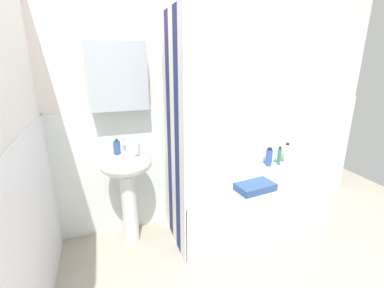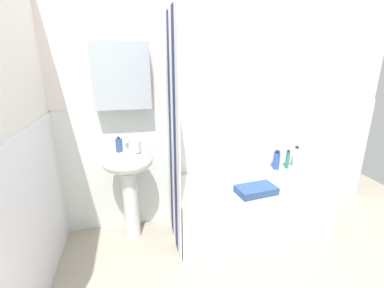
# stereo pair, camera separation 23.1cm
# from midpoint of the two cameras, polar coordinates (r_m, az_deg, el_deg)

# --- Properties ---
(wall_back_tiled) EXTENTS (3.60, 0.18, 2.40)m
(wall_back_tiled) POSITION_cam_midpoint_polar(r_m,az_deg,el_deg) (2.71, 1.22, 6.97)
(wall_back_tiled) COLOR white
(wall_back_tiled) RESTS_ON ground_plane
(wall_left_tiled) EXTENTS (0.07, 1.81, 2.40)m
(wall_left_tiled) POSITION_cam_midpoint_polar(r_m,az_deg,el_deg) (1.79, -37.72, -3.46)
(wall_left_tiled) COLOR silver
(wall_left_tiled) RESTS_ON ground_plane
(sink) EXTENTS (0.44, 0.34, 0.86)m
(sink) POSITION_cam_midpoint_polar(r_m,az_deg,el_deg) (2.49, -16.06, -7.04)
(sink) COLOR white
(sink) RESTS_ON ground_plane
(faucet) EXTENTS (0.03, 0.12, 0.12)m
(faucet) POSITION_cam_midpoint_polar(r_m,az_deg,el_deg) (2.46, -16.74, -0.08)
(faucet) COLOR silver
(faucet) RESTS_ON sink
(soap_dispenser) EXTENTS (0.06, 0.06, 0.13)m
(soap_dispenser) POSITION_cam_midpoint_polar(r_m,az_deg,el_deg) (2.41, -18.17, -0.73)
(soap_dispenser) COLOR #325195
(soap_dispenser) RESTS_ON sink
(toothbrush_cup) EXTENTS (0.06, 0.06, 0.10)m
(toothbrush_cup) POSITION_cam_midpoint_polar(r_m,az_deg,el_deg) (2.36, -14.44, -0.93)
(toothbrush_cup) COLOR silver
(toothbrush_cup) RESTS_ON sink
(bathtub) EXTENTS (1.44, 0.65, 0.51)m
(bathtub) POSITION_cam_midpoint_polar(r_m,az_deg,el_deg) (2.80, 8.99, -12.26)
(bathtub) COLOR silver
(bathtub) RESTS_ON ground_plane
(shower_curtain) EXTENTS (0.01, 0.65, 2.00)m
(shower_curtain) POSITION_cam_midpoint_polar(r_m,az_deg,el_deg) (2.27, -6.86, 1.05)
(shower_curtain) COLOR white
(shower_curtain) RESTS_ON ground_plane
(body_wash_bottle) EXTENTS (0.05, 0.05, 0.24)m
(body_wash_bottle) POSITION_cam_midpoint_polar(r_m,az_deg,el_deg) (3.15, 17.32, -1.98)
(body_wash_bottle) COLOR white
(body_wash_bottle) RESTS_ON bathtub
(shampoo_bottle) EXTENTS (0.04, 0.04, 0.21)m
(shampoo_bottle) POSITION_cam_midpoint_polar(r_m,az_deg,el_deg) (3.10, 15.85, -2.52)
(shampoo_bottle) COLOR #29745F
(shampoo_bottle) RESTS_ON bathtub
(lotion_bottle) EXTENTS (0.07, 0.07, 0.20)m
(lotion_bottle) POSITION_cam_midpoint_polar(r_m,az_deg,el_deg) (3.04, 13.80, -2.77)
(lotion_bottle) COLOR #2B4AA0
(lotion_bottle) RESTS_ON bathtub
(towel_folded) EXTENTS (0.37, 0.24, 0.07)m
(towel_folded) POSITION_cam_midpoint_polar(r_m,az_deg,el_deg) (2.49, 10.53, -8.90)
(towel_folded) COLOR #314F85
(towel_folded) RESTS_ON bathtub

